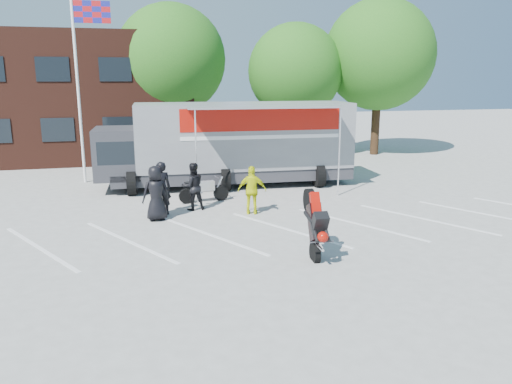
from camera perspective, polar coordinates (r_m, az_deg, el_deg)
name	(u,v)px	position (r m, az deg, el deg)	size (l,w,h in m)	color
ground	(291,240)	(14.63, 4.02, -5.47)	(100.00, 100.00, 0.00)	#ACACA6
parking_bay_lines	(281,230)	(15.53, 2.89, -4.32)	(18.00, 5.00, 0.01)	white
office_building	(28,97)	(31.72, -24.62, 9.83)	(18.00, 8.00, 7.00)	#431E15
flagpole	(83,67)	(23.27, -19.21, 13.37)	(1.61, 0.12, 8.00)	white
tree_left	(171,60)	(29.29, -9.69, 14.68)	(6.12, 6.12, 8.64)	#382314
tree_mid	(295,71)	(29.69, 4.50, 13.60)	(5.44, 5.44, 7.68)	#382314
tree_right	(379,55)	(31.19, 13.90, 14.95)	(6.46, 6.46, 9.12)	#382314
transporter_truck	(233,185)	(21.87, -2.62, 0.79)	(11.17, 5.38, 3.55)	gray
parked_motorcycle	(204,202)	(19.02, -5.94, -1.14)	(0.65, 1.96, 1.03)	#B3B3B8
stunt_bike_rider	(308,253)	(13.62, 6.01, -6.94)	(0.79, 1.68, 1.98)	black
spectator_leather_a	(156,193)	(16.65, -11.37, -0.14)	(0.89, 0.58, 1.83)	black
spectator_leather_b	(161,188)	(17.29, -10.79, 0.42)	(0.68, 0.44, 1.85)	black
spectator_leather_c	(193,186)	(17.78, -7.23, 0.63)	(0.82, 0.64, 1.69)	black
spectator_hivis	(252,190)	(17.09, -0.45, 0.20)	(0.98, 0.41, 1.67)	#DBE40C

